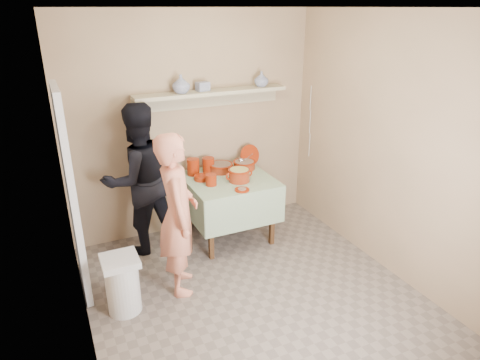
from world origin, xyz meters
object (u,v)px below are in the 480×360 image
person_helper (139,179)px  cazuela_rice (239,174)px  person_cook (178,215)px  serving_table (229,188)px  trash_bin (123,284)px

person_helper → cazuela_rice: bearing=150.2°
person_cook → cazuela_rice: size_ratio=4.83×
serving_table → trash_bin: serving_table is taller
serving_table → cazuela_rice: 0.26m
cazuela_rice → trash_bin: size_ratio=0.59×
person_cook → person_helper: (-0.16, 0.90, 0.05)m
cazuela_rice → trash_bin: (-1.50, -0.72, -0.56)m
person_cook → serving_table: person_cook is taller
person_helper → trash_bin: bearing=54.3°
serving_table → cazuela_rice: cazuela_rice is taller
serving_table → cazuela_rice: bearing=-61.3°
person_helper → cazuela_rice: size_ratio=5.14×
person_cook → serving_table: 1.12m
trash_bin → cazuela_rice: bearing=25.8°
person_cook → trash_bin: person_cook is taller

